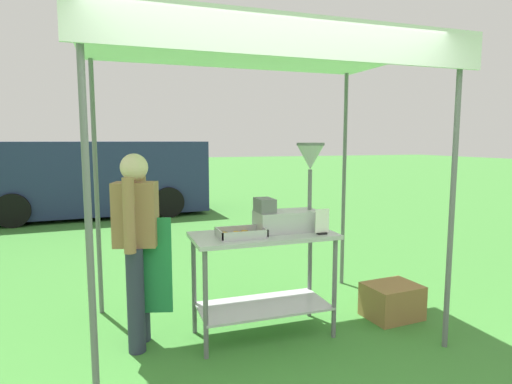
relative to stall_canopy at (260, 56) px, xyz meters
name	(u,v)px	position (x,y,z in m)	size (l,w,h in m)	color
ground_plane	(172,227)	(-0.12, 4.93, -2.42)	(70.00, 70.00, 0.00)	#3D7F33
stall_canopy	(260,56)	(0.00, 0.00, 0.00)	(2.93, 1.89, 2.53)	slate
donut_cart	(263,262)	(0.00, -0.10, -1.75)	(1.23, 0.58, 0.91)	#B7B7BC
donut_tray	(240,234)	(-0.23, -0.16, -1.48)	(0.39, 0.26, 0.07)	#B7B7BC
donut_fryer	(292,200)	(0.28, -0.06, -1.23)	(0.62, 0.28, 0.78)	#B7B7BC
menu_sign	(322,224)	(0.47, -0.28, -1.41)	(0.13, 0.05, 0.22)	black
vendor	(137,240)	(-1.04, 0.04, -1.51)	(0.47, 0.53, 1.61)	#2D3347
supply_crate	(392,301)	(1.31, -0.15, -2.25)	(0.54, 0.44, 0.33)	olive
van_navy	(94,177)	(-1.59, 6.96, -1.54)	(5.05, 2.29, 1.69)	navy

